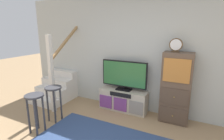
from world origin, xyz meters
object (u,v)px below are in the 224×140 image
at_px(bar_stool_far, 54,96).
at_px(side_cabinet, 176,88).
at_px(bar_stool_near, 35,105).
at_px(television, 124,75).
at_px(media_console, 123,100).
at_px(desk_clock, 176,45).

bearing_deg(bar_stool_far, side_cabinet, 25.92).
relative_size(bar_stool_near, bar_stool_far, 1.01).
bearing_deg(television, side_cabinet, -0.68).
height_order(media_console, bar_stool_near, bar_stool_near).
height_order(desk_clock, bar_stool_far, desk_clock).
height_order(media_console, television, television).
xyz_separation_m(media_console, desk_clock, (1.09, -0.00, 1.36)).
xyz_separation_m(media_console, television, (-0.00, 0.02, 0.63)).
distance_m(side_cabinet, bar_stool_near, 2.77).
bearing_deg(media_console, side_cabinet, 0.50).
height_order(media_console, side_cabinet, side_cabinet).
distance_m(television, bar_stool_near, 1.97).
height_order(media_console, bar_stool_far, bar_stool_far).
bearing_deg(bar_stool_near, media_console, 55.22).
height_order(side_cabinet, desk_clock, desk_clock).
distance_m(television, side_cabinet, 1.17).
distance_m(side_cabinet, bar_stool_far, 2.54).
distance_m(media_console, television, 0.63).
distance_m(media_console, bar_stool_near, 1.95).
distance_m(media_console, desk_clock, 1.74).
relative_size(side_cabinet, bar_stool_far, 1.96).
bearing_deg(bar_stool_far, television, 45.07).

